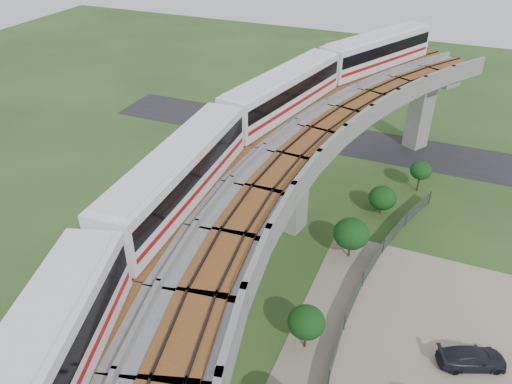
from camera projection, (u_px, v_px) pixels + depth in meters
ground at (236, 298)px, 38.56m from camera, size 160.00×160.00×0.00m
dirt_lot at (419, 377)px, 32.42m from camera, size 18.00×26.00×0.04m
asphalt_road at (337, 139)px, 61.95m from camera, size 60.00×8.00×0.03m
viaduct at (287, 212)px, 32.47m from camera, size 19.58×73.98×11.40m
metro_train at (260, 136)px, 34.67m from camera, size 12.35×61.21×3.64m
fence at (362, 328)px, 34.98m from camera, size 3.87×38.73×1.50m
tree_0 at (421, 170)px, 50.47m from camera, size 2.20×2.20×3.35m
tree_1 at (382, 198)px, 47.31m from camera, size 2.64×2.64×2.88m
tree_2 at (351, 234)px, 41.48m from camera, size 3.00×3.00×3.69m
tree_3 at (306, 322)px, 33.26m from camera, size 2.55×2.55×3.47m
car_dark at (472, 358)px, 32.86m from camera, size 4.88×3.47×1.31m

